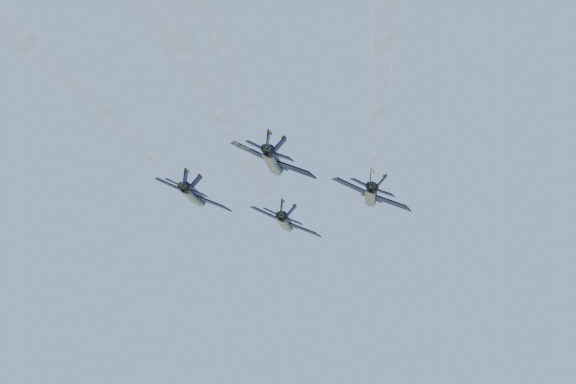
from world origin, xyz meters
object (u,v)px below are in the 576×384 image
at_px(jet_slot, 274,162).
at_px(jet_right, 371,195).
at_px(jet_lead, 286,222).
at_px(jet_left, 194,196).

bearing_deg(jet_slot, jet_right, 45.65).
relative_size(jet_lead, jet_slot, 1.00).
xyz_separation_m(jet_lead, jet_right, (15.42, -5.40, 0.00)).
bearing_deg(jet_lead, jet_left, -134.14).
distance_m(jet_right, jet_slot, 17.69).
relative_size(jet_lead, jet_left, 1.00).
distance_m(jet_left, jet_right, 23.75).
bearing_deg(jet_lead, jet_slot, -90.96).
bearing_deg(jet_slot, jet_left, 134.27).
bearing_deg(jet_lead, jet_right, -42.89).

